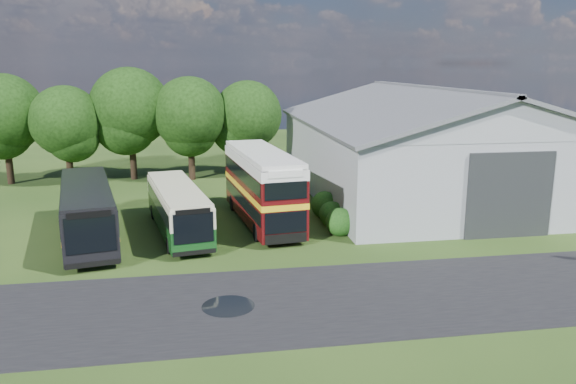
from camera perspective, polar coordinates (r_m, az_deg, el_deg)
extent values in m
plane|color=#1D3611|center=(26.75, -3.24, -8.69)|extent=(120.00, 120.00, 0.00)
cube|color=black|center=(24.50, 4.66, -10.81)|extent=(60.00, 8.00, 0.02)
cylinder|color=black|center=(23.88, -6.10, -11.49)|extent=(2.20, 2.20, 0.01)
cube|color=gray|center=(44.93, 13.80, 3.46)|extent=(18.00, 24.00, 5.50)
cube|color=#2D3033|center=(34.41, 21.60, -0.32)|extent=(5.20, 0.18, 5.00)
cylinder|color=black|center=(52.23, -26.46, 2.60)|extent=(0.56, 0.56, 3.42)
sphere|color=black|center=(51.75, -26.92, 7.16)|extent=(6.46, 6.46, 6.46)
cylinder|color=black|center=(50.05, -21.29, 2.47)|extent=(0.56, 0.56, 3.06)
sphere|color=black|center=(49.56, -21.64, 6.72)|extent=(5.78, 5.78, 5.78)
cylinder|color=black|center=(50.48, -15.46, 3.28)|extent=(0.56, 0.56, 3.60)
sphere|color=black|center=(49.97, -15.76, 8.26)|extent=(6.80, 6.80, 6.80)
cylinder|color=black|center=(49.22, -9.76, 3.16)|extent=(0.56, 0.56, 3.31)
sphere|color=black|center=(48.71, -9.95, 7.86)|extent=(6.26, 6.26, 6.26)
cylinder|color=black|center=(50.23, -4.04, 3.42)|extent=(0.56, 0.56, 3.17)
sphere|color=black|center=(49.74, -4.11, 7.83)|extent=(5.98, 5.98, 5.98)
sphere|color=#194714|center=(33.29, 5.27, -4.33)|extent=(1.70, 1.70, 1.70)
sphere|color=#194714|center=(35.15, 4.46, -3.38)|extent=(1.60, 1.60, 1.60)
sphere|color=#194714|center=(37.02, 3.72, -2.53)|extent=(1.80, 1.80, 1.80)
cube|color=#103C15|center=(33.73, -11.14, -1.55)|extent=(4.20, 10.53, 2.55)
cube|color=#460A0C|center=(34.99, -2.65, 0.72)|extent=(4.01, 10.95, 4.28)
cube|color=black|center=(33.82, -19.73, -1.69)|extent=(4.94, 11.90, 2.88)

